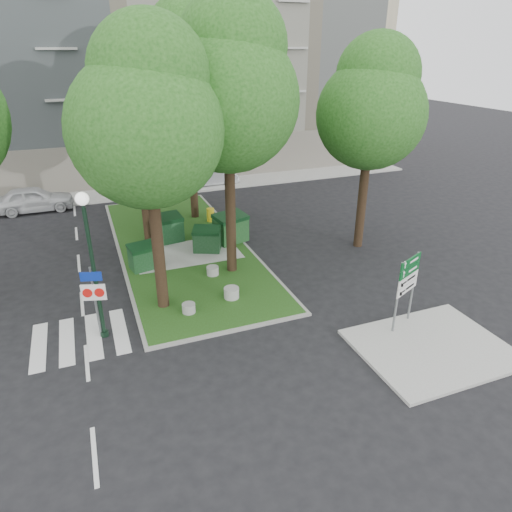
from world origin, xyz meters
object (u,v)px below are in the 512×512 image
dumpster_c (207,239)px  car_white (33,199)px  tree_median_far (188,68)px  bollard_left (189,308)px  bollard_right (213,271)px  directional_sign (407,281)px  tree_median_near_right (229,86)px  car_silver (210,176)px  dumpster_a (144,257)px  tree_street_right (373,104)px  tree_median_near_left (147,115)px  traffic_sign_pole (94,293)px  dumpster_b (167,229)px  bollard_mid (231,293)px  dumpster_d (231,228)px  street_lamp (91,250)px  tree_median_mid (136,104)px  litter_bin (211,215)px

dumpster_c → car_white: bearing=153.7°
tree_median_far → bollard_left: (-2.98, -10.43, -8.02)m
bollard_right → directional_sign: directional_sign is taller
tree_median_near_right → car_silver: tree_median_near_right is taller
dumpster_a → bollard_right: size_ratio=2.69×
bollard_right → tree_street_right: bearing=5.2°
tree_median_near_left → traffic_sign_pole: tree_median_near_left is taller
tree_median_far → dumpster_b: bearing=-126.3°
tree_median_near_left → bollard_mid: bearing=-10.2°
car_white → bollard_right: bearing=-148.2°
dumpster_d → directional_sign: (3.32, -9.65, 1.07)m
dumpster_d → traffic_sign_pole: (-6.95, -6.29, 0.91)m
bollard_left → directional_sign: directional_sign is taller
tree_street_right → bollard_mid: tree_street_right is taller
dumpster_d → car_white: 13.41m
bollard_right → street_lamp: street_lamp is taller
tree_street_right → car_silver: (-4.07, 13.41, -6.32)m
tree_median_far → bollard_left: tree_median_far is taller
tree_median_mid → street_lamp: (-2.92, -7.70, -3.65)m
dumpster_c → street_lamp: size_ratio=0.30×
litter_bin → bollard_right: bearing=-105.3°
tree_median_near_right → street_lamp: (-5.92, -3.20, -4.65)m
bollard_right → street_lamp: bearing=-148.7°
dumpster_c → bollard_right: 2.69m
dumpster_a → car_white: bearing=103.2°
tree_street_right → bollard_mid: size_ratio=16.44×
tree_median_mid → dumpster_c: bearing=-40.9°
bollard_right → dumpster_d: bearing=59.5°
traffic_sign_pole → car_silver: size_ratio=0.68×
tree_street_right → dumpster_c: (-7.55, 1.88, -6.27)m
bollard_mid → traffic_sign_pole: (-5.13, -0.73, 1.42)m
tree_street_right → street_lamp: (-12.92, -3.70, -3.65)m
tree_median_mid → tree_median_far: tree_median_far is taller
litter_bin → car_white: (-9.59, 5.95, 0.28)m
tree_street_right → traffic_sign_pole: 14.52m
tree_street_right → dumpster_c: 9.99m
tree_median_near_right → car_silver: size_ratio=2.84×
tree_median_far → bollard_right: size_ratio=22.26×
tree_street_right → bollard_right: tree_street_right is taller
tree_median_near_right → dumpster_b: (-2.15, 4.29, -7.17)m
bollard_mid → traffic_sign_pole: bearing=-171.9°
bollard_right → dumpster_a: bearing=147.0°
tree_median_near_right → directional_sign: size_ratio=4.22×
tree_street_right → bollard_left: 12.34m
tree_street_right → dumpster_c: size_ratio=6.30×
tree_median_near_right → street_lamp: bearing=-151.6°
tree_median_near_left → tree_median_mid: bearing=85.6°
dumpster_c → bollard_left: dumpster_c is taller
street_lamp → traffic_sign_pole: (-0.12, -0.00, -1.57)m
tree_median_mid → litter_bin: bearing=26.2°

